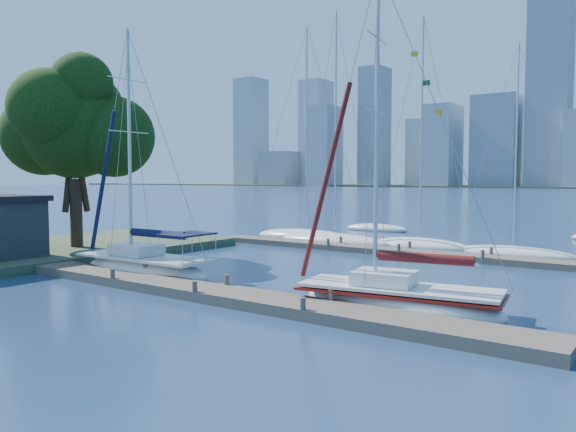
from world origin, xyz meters
The scene contains 12 objects.
ground centered at (0.00, 0.00, 0.00)m, with size 700.00×700.00×0.00m, color navy.
near_dock centered at (0.00, 0.00, 0.20)m, with size 26.00×2.00×0.40m, color brown.
far_dock centered at (2.00, 16.00, 0.18)m, with size 30.00×1.80×0.36m, color brown.
shore centered at (-17.00, 3.00, 0.25)m, with size 12.00×22.00×0.50m, color #38472D.
tree centered at (-15.45, 4.29, 8.14)m, with size 9.07×8.28×12.08m.
sailboat_navy centered at (-6.21, 1.85, 0.98)m, with size 8.17×2.82×12.48m.
sailboat_maroon centered at (6.92, 2.31, 1.05)m, with size 7.86×3.61×12.65m.
bg_boat_0 centered at (-8.55, 19.38, 0.31)m, with size 9.38×5.06×16.41m.
bg_boat_1 centered at (-5.22, 18.08, 0.31)m, with size 9.24×5.94×16.68m.
bg_boat_2 centered at (0.78, 18.95, 0.31)m, with size 7.41×3.32×15.50m.
bg_boat_3 centered at (6.68, 18.99, 0.25)m, with size 7.55×3.49×12.96m.
bg_boat_6 centered at (-7.83, 29.66, 0.21)m, with size 6.27×3.92×9.81m.
Camera 1 is at (15.29, -15.95, 4.71)m, focal length 35.00 mm.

